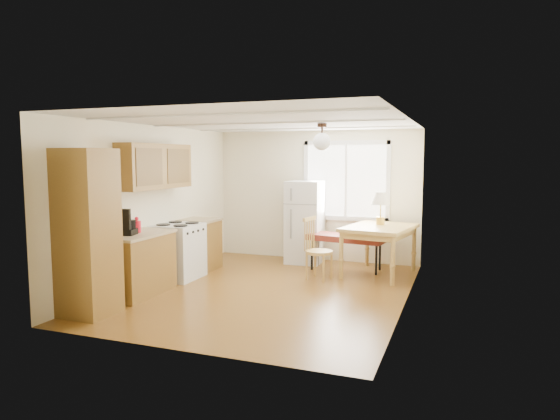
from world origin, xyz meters
The scene contains 11 objects.
room_shell centered at (0.00, 0.00, 1.25)m, with size 4.60×5.60×2.62m.
kitchen_run centered at (-1.72, -0.63, 0.84)m, with size 0.65×3.40×2.20m.
window_unit centered at (0.60, 2.47, 1.55)m, with size 1.64×0.05×1.51m.
pendant_light centered at (0.70, 0.40, 2.24)m, with size 0.26×0.26×0.40m.
refrigerator centered at (-0.10, 2.12, 0.77)m, with size 0.65×0.67×1.55m.
bench centered at (0.78, 1.76, 0.56)m, with size 1.41×0.69×0.63m.
dining_table centered at (1.38, 1.60, 0.73)m, with size 1.22×1.49×0.84m.
chair centered at (0.43, 0.94, 0.58)m, with size 0.47×0.46×1.01m.
table_lamp centered at (1.36, 1.82, 1.24)m, with size 0.32×0.32×0.56m.
coffee_maker centered at (-1.72, -1.04, 1.04)m, with size 0.24×0.28×0.38m.
kettle centered at (-1.75, -0.79, 0.99)m, with size 0.12×0.12×0.23m.
Camera 1 is at (2.71, -6.80, 1.98)m, focal length 32.00 mm.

